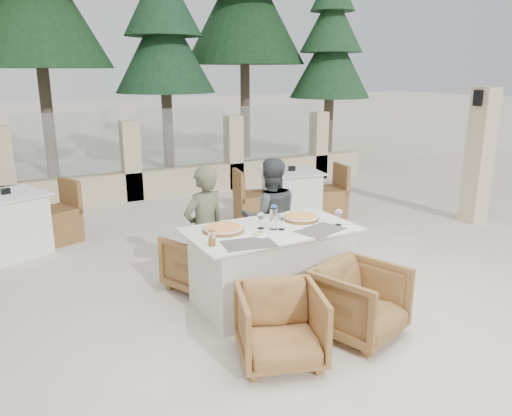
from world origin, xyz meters
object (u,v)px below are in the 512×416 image
pizza_right (301,218)px  wine_glass_corner (339,216)px  dining_table (271,266)px  wine_glass_centre (261,219)px  bg_table_a (10,224)px  wine_glass_near (282,220)px  olive_dish (261,234)px  diner_right (270,218)px  armchair_far_left (202,261)px  beer_glass_left (212,239)px  water_bottle (273,217)px  diner_left (205,231)px  bg_table_b (291,196)px  beer_glass_right (274,212)px  armchair_near_right (360,301)px  armchair_far_right (266,254)px  pizza_left (223,229)px  armchair_near_left (280,326)px

pizza_right → wine_glass_corner: (0.22, -0.32, 0.07)m
dining_table → wine_glass_corner: wine_glass_corner is taller
wine_glass_centre → bg_table_a: bearing=127.6°
wine_glass_near → olive_dish: (-0.26, -0.07, -0.07)m
diner_right → armchair_far_left: bearing=15.1°
dining_table → beer_glass_left: size_ratio=12.56×
water_bottle → armchair_far_left: water_bottle is taller
dining_table → armchair_far_left: dining_table is taller
diner_left → bg_table_b: 2.81m
pizza_right → diner_left: bearing=153.2°
beer_glass_right → diner_right: 0.40m
wine_glass_corner → armchair_near_right: wine_glass_corner is taller
water_bottle → armchair_far_right: 0.84m
beer_glass_right → wine_glass_centre: bearing=-140.3°
wine_glass_centre → beer_glass_left: (-0.60, -0.22, -0.03)m
water_bottle → beer_glass_right: (0.19, 0.31, -0.05)m
pizza_left → beer_glass_left: bearing=-129.0°
armchair_far_right → wine_glass_near: bearing=71.5°
dining_table → bg_table_a: same height
beer_glass_right → olive_dish: beer_glass_right is taller
bg_table_b → armchair_far_right: bearing=-117.8°
diner_right → bg_table_b: size_ratio=0.81×
armchair_near_left → bg_table_a: bearing=133.4°
armchair_far_left → wine_glass_near: bearing=102.1°
pizza_right → beer_glass_right: size_ratio=2.67×
armchair_near_left → armchair_far_left: bearing=108.5°
olive_dish → armchair_near_left: bearing=-108.0°
beer_glass_left → dining_table: bearing=14.4°
wine_glass_corner → wine_glass_near: bearing=165.8°
wine_glass_near → armchair_far_left: (-0.52, 0.73, -0.56)m
water_bottle → diner_left: 0.77m
pizza_left → armchair_far_left: size_ratio=0.58×
wine_glass_near → beer_glass_right: bearing=70.1°
armchair_far_right → bg_table_b: 2.33m
pizza_left → bg_table_a: 3.14m
wine_glass_near → diner_left: 0.84m
water_bottle → diner_left: bearing=129.4°
dining_table → diner_right: diner_right is taller
dining_table → beer_glass_right: beer_glass_right is taller
wine_glass_centre → wine_glass_corner: same height
olive_dish → diner_right: size_ratio=0.08×
pizza_left → wine_glass_near: (0.50, -0.22, 0.07)m
armchair_near_right → dining_table: bearing=92.7°
water_bottle → wine_glass_centre: size_ratio=1.30×
dining_table → wine_glass_near: bearing=-48.6°
wine_glass_near → armchair_far_right: (0.17, 0.59, -0.56)m
wine_glass_corner → armchair_near_left: 1.41m
wine_glass_centre → diner_right: bearing=52.7°
wine_glass_centre → dining_table: bearing=-27.2°
bg_table_b → wine_glass_centre: bearing=-116.9°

